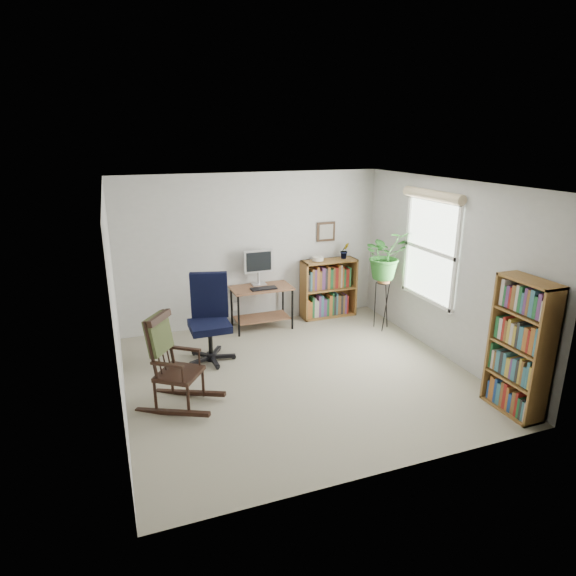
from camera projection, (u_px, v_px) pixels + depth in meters
name	position (u px, v px, depth m)	size (l,w,h in m)	color
floor	(299.00, 375.00, 6.13)	(4.20, 4.00, 0.00)	gray
ceiling	(300.00, 184.00, 5.41)	(4.20, 4.00, 0.00)	silver
wall_back	(253.00, 250.00, 7.56)	(4.20, 0.00, 2.40)	#B7B7B2
wall_front	(388.00, 353.00, 3.98)	(4.20, 0.00, 2.40)	#B7B7B2
wall_left	(115.00, 306.00, 5.08)	(0.00, 4.00, 2.40)	#B7B7B2
wall_right	(445.00, 270.00, 6.46)	(0.00, 4.00, 2.40)	#B7B7B2
window	(430.00, 251.00, 6.66)	(0.12, 1.20, 1.50)	white
desk	(262.00, 308.00, 7.56)	(0.94, 0.52, 0.68)	brown
monitor	(258.00, 267.00, 7.50)	(0.46, 0.16, 0.56)	silver
keyboard	(264.00, 288.00, 7.35)	(0.40, 0.15, 0.03)	black
office_chair	(209.00, 319.00, 6.37)	(0.65, 0.65, 1.19)	black
rocking_chair	(178.00, 361.00, 5.29)	(0.57, 0.94, 1.09)	black
low_bookshelf	(329.00, 288.00, 8.02)	(0.92, 0.31, 0.98)	brown
tall_bookshelf	(520.00, 347.00, 5.13)	(0.28, 0.66, 1.52)	brown
plant_stand	(383.00, 302.00, 7.50)	(0.25, 0.25, 0.89)	black
spider_plant	(387.00, 231.00, 7.17)	(1.69, 1.88, 1.46)	#286A25
potted_plant_small	(345.00, 255.00, 7.96)	(0.13, 0.24, 0.11)	#286A25
framed_picture	(326.00, 232.00, 7.88)	(0.32, 0.04, 0.32)	black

